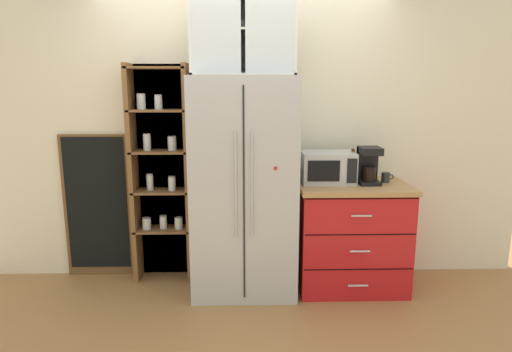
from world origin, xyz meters
TOP-DOWN VIEW (x-y plane):
  - ground_plane at (0.00, 0.00)m, footprint 10.75×10.75m
  - wall_back_cream at (0.00, 0.40)m, footprint 5.05×0.10m
  - refrigerator at (0.00, 0.02)m, footprint 0.85×0.68m
  - pantry_shelf_column at (-0.73, 0.30)m, footprint 0.56×0.27m
  - counter_cabinet at (0.91, 0.04)m, footprint 0.93×0.65m
  - microwave at (0.70, 0.09)m, footprint 0.44×0.33m
  - coffee_maker at (1.04, 0.05)m, footprint 0.17×0.20m
  - mug_charcoal at (1.20, 0.09)m, footprint 0.11×0.07m
  - mug_navy at (0.92, 0.10)m, footprint 0.12×0.09m
  - bottle_amber at (0.91, 0.09)m, footprint 0.07×0.07m
  - upper_cabinet at (0.00, 0.07)m, footprint 0.82×0.32m
  - chalkboard_menu at (-1.32, 0.33)m, footprint 0.60×0.04m

SIDE VIEW (x-z plane):
  - ground_plane at x=0.00m, z-range 0.00..0.00m
  - counter_cabinet at x=0.91m, z-range 0.00..0.92m
  - chalkboard_menu at x=-1.32m, z-range 0.00..1.31m
  - refrigerator at x=0.00m, z-range 0.00..1.80m
  - mug_charcoal at x=1.20m, z-range 0.92..1.00m
  - mug_navy at x=0.92m, z-range 0.92..1.01m
  - pantry_shelf_column at x=-0.73m, z-range 0.03..1.93m
  - bottle_amber at x=0.91m, z-range 0.90..1.19m
  - microwave at x=0.70m, z-range 0.92..1.18m
  - coffee_maker at x=1.04m, z-range 0.92..1.23m
  - wall_back_cream at x=0.00m, z-range 0.00..2.55m
  - upper_cabinet at x=0.00m, z-range 1.79..2.48m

